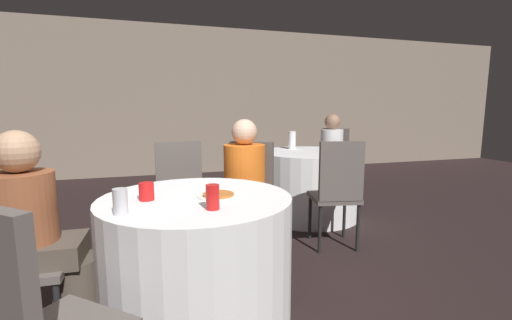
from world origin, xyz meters
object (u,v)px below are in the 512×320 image
chair_far_south (338,186)px  soda_can_silver (120,202)px  chair_far_northeast (333,157)px  soda_can_red (213,197)px  chair_near_northeast (248,190)px  person_floral_shirt (43,242)px  person_orange_shirt (242,193)px  chair_near_north (180,190)px  bottle_far (292,140)px  pizza_plate_near (218,195)px  table_near (198,261)px  person_white_shirt (330,157)px  chair_near_west (3,244)px  table_far (309,184)px

chair_far_south → soda_can_silver: size_ratio=7.99×
chair_far_northeast → soda_can_red: 3.46m
chair_near_northeast → person_floral_shirt: (-1.30, -0.76, -0.00)m
chair_far_south → person_orange_shirt: (-0.88, -0.07, 0.01)m
chair_near_north → bottle_far: bearing=-144.6°
bottle_far → person_floral_shirt: bearing=-138.0°
pizza_plate_near → table_near: bearing=165.0°
person_white_shirt → person_orange_shirt: 2.34m
pizza_plate_near → soda_can_red: soda_can_red is taller
chair_far_northeast → pizza_plate_near: 3.23m
chair_near_west → pizza_plate_near: bearing=88.6°
soda_can_red → table_near: bearing=100.0°
soda_can_silver → soda_can_red: same height
chair_near_northeast → person_white_shirt: (1.58, 1.49, 0.01)m
chair_far_south → person_orange_shirt: 0.89m
chair_far_south → pizza_plate_near: bearing=-136.4°
chair_far_northeast → soda_can_red: size_ratio=7.99×
table_far → chair_near_north: size_ratio=1.20×
person_orange_shirt → soda_can_silver: (-0.80, -0.88, 0.23)m
table_far → chair_far_south: size_ratio=1.20×
table_far → soda_can_red: bearing=-126.7°
chair_near_northeast → pizza_plate_near: 0.94m
table_near → person_orange_shirt: person_orange_shirt is taller
chair_near_west → chair_far_northeast: bearing=129.0°
table_far → person_white_shirt: size_ratio=0.99×
person_floral_shirt → soda_can_silver: bearing=59.3°
chair_far_south → person_floral_shirt: 2.20m
table_near → person_orange_shirt: (0.43, 0.65, 0.21)m
bottle_far → soda_can_silver: bearing=-128.8°
chair_near_northeast → bottle_far: size_ratio=4.46×
chair_far_south → chair_far_northeast: 1.92m
table_near → pizza_plate_near: (0.12, -0.03, 0.39)m
person_white_shirt → person_orange_shirt: bearing=89.6°
chair_near_north → chair_near_northeast: size_ratio=1.00×
table_near → table_far: (1.51, 1.70, 0.00)m
pizza_plate_near → chair_near_northeast: bearing=63.9°
table_far → person_orange_shirt: bearing=-136.0°
pizza_plate_near → chair_near_north: bearing=97.8°
pizza_plate_near → chair_near_west: bearing=176.3°
chair_far_northeast → person_floral_shirt: size_ratio=0.85×
soda_can_silver → chair_near_west: bearing=155.2°
chair_near_north → chair_near_northeast: 0.56m
bottle_far → soda_can_red: bearing=-121.1°
table_near → bottle_far: bearing=54.7°
person_orange_shirt → pizza_plate_near: person_orange_shirt is taller
chair_far_northeast → pizza_plate_near: size_ratio=4.15×
table_far → chair_near_north: chair_near_north is taller
chair_near_west → person_floral_shirt: size_ratio=0.85×
chair_far_south → person_floral_shirt: person_floral_shirt is taller
bottle_far → table_far: bearing=-73.9°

